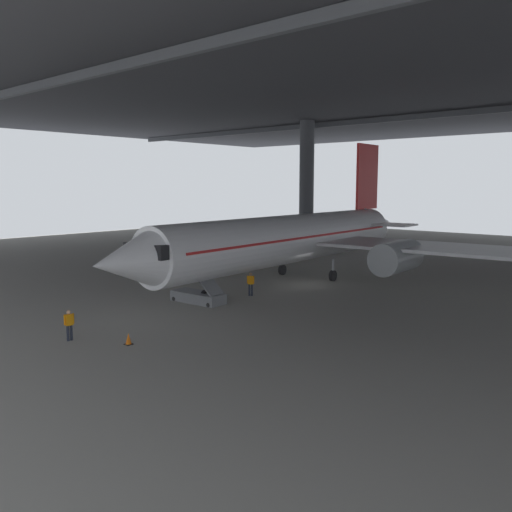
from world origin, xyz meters
name	(u,v)px	position (x,y,z in m)	size (l,w,h in m)	color
ground_plane	(297,284)	(0.00, 0.00, 0.00)	(110.00, 110.00, 0.00)	gray
hangar_structure	(384,87)	(-0.09, 13.79, 17.25)	(121.00, 99.00, 17.89)	#4C4F54
airplane_main	(293,239)	(-0.89, 0.59, 3.54)	(37.02, 38.33, 11.92)	white
boarding_stairs	(197,291)	(-0.88, -10.03, 0.74)	(4.37, 1.74, 4.75)	slate
crew_worker_near_nose	(69,323)	(1.00, -20.61, 0.92)	(0.26, 0.55, 1.61)	#232838
crew_worker_by_stairs	(251,283)	(0.44, -6.08, 0.97)	(0.51, 0.35, 1.69)	#232838
traffic_cone_orange	(128,339)	(3.84, -19.04, 0.29)	(0.36, 0.36, 0.60)	black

